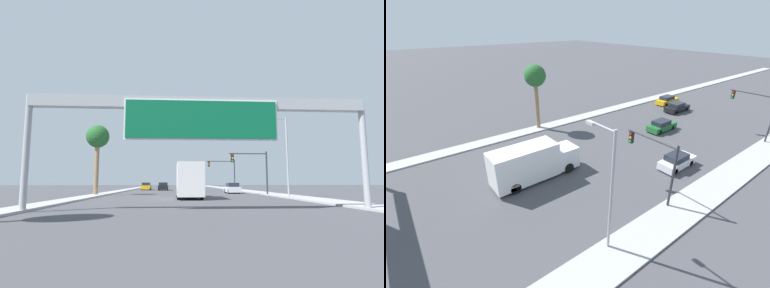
# 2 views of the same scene
# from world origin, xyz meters

# --- Properties ---
(median_strip_left) EXTENTS (2.00, 120.00, 0.15)m
(median_strip_left) POSITION_xyz_m (-10.75, 60.00, 0.07)
(median_strip_left) COLOR #A9A9A9
(median_strip_left) RESTS_ON ground
(car_near_right) EXTENTS (1.77, 4.51, 1.49)m
(car_near_right) POSITION_xyz_m (0.00, 51.10, 0.70)
(car_near_right) COLOR #1E662D
(car_near_right) RESTS_ON ground
(car_near_left) EXTENTS (1.79, 4.63, 1.50)m
(car_near_left) POSITION_xyz_m (-7.00, 62.31, 0.71)
(car_near_left) COLOR gold
(car_near_left) RESTS_ON ground
(car_mid_center) EXTENTS (1.89, 4.65, 1.52)m
(car_mid_center) POSITION_xyz_m (-3.50, 60.00, 0.72)
(car_mid_center) COLOR black
(car_mid_center) RESTS_ON ground
(car_near_center) EXTENTS (1.74, 4.34, 1.51)m
(car_near_center) POSITION_xyz_m (7.00, 44.08, 0.71)
(car_near_center) COLOR silver
(car_near_center) RESTS_ON ground
(truck_box_primary) EXTENTS (2.47, 8.58, 3.51)m
(truck_box_primary) POSITION_xyz_m (0.00, 31.35, 1.77)
(truck_box_primary) COLOR white
(truck_box_primary) RESTS_ON ground
(traffic_light_near_intersection) EXTENTS (4.88, 0.32, 5.52)m
(traffic_light_near_intersection) POSITION_xyz_m (8.59, 38.00, 3.79)
(traffic_light_near_intersection) COLOR #2D2D30
(traffic_light_near_intersection) RESTS_ON ground
(traffic_light_mid_block) EXTENTS (5.51, 0.32, 5.90)m
(traffic_light_mid_block) POSITION_xyz_m (8.41, 58.00, 4.07)
(traffic_light_mid_block) COLOR #2D2D30
(traffic_light_mid_block) RESTS_ON ground
(palm_tree_background) EXTENTS (2.83, 2.83, 8.69)m
(palm_tree_background) POSITION_xyz_m (-11.02, 38.11, 6.97)
(palm_tree_background) COLOR #8C704C
(palm_tree_background) RESTS_ON ground
(street_lamp_right) EXTENTS (2.44, 0.28, 8.52)m
(street_lamp_right) POSITION_xyz_m (10.06, 31.25, 5.02)
(street_lamp_right) COLOR #9EA0A5
(street_lamp_right) RESTS_ON ground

